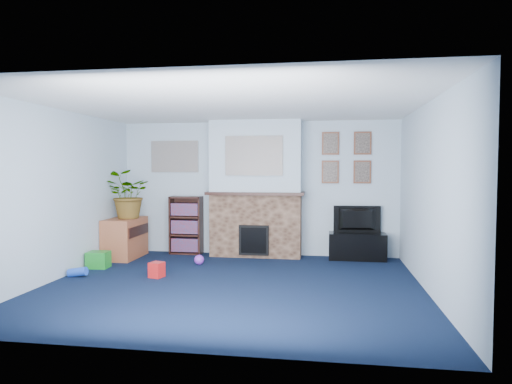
% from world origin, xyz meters
% --- Properties ---
extents(floor, '(5.00, 4.50, 0.01)m').
position_xyz_m(floor, '(0.00, 0.00, 0.00)').
color(floor, black).
rests_on(floor, ground).
extents(ceiling, '(5.00, 4.50, 0.01)m').
position_xyz_m(ceiling, '(0.00, 0.00, 2.40)').
color(ceiling, white).
rests_on(ceiling, wall_back).
extents(wall_back, '(5.00, 0.04, 2.40)m').
position_xyz_m(wall_back, '(0.00, 2.25, 1.20)').
color(wall_back, '#AABECD').
rests_on(wall_back, ground).
extents(wall_front, '(5.00, 0.04, 2.40)m').
position_xyz_m(wall_front, '(0.00, -2.25, 1.20)').
color(wall_front, '#AABECD').
rests_on(wall_front, ground).
extents(wall_left, '(0.04, 4.50, 2.40)m').
position_xyz_m(wall_left, '(-2.50, 0.00, 1.20)').
color(wall_left, '#AABECD').
rests_on(wall_left, ground).
extents(wall_right, '(0.04, 4.50, 2.40)m').
position_xyz_m(wall_right, '(2.50, 0.00, 1.20)').
color(wall_right, '#AABECD').
rests_on(wall_right, ground).
extents(chimney_breast, '(1.72, 0.50, 2.40)m').
position_xyz_m(chimney_breast, '(0.00, 2.05, 1.18)').
color(chimney_breast, brown).
rests_on(chimney_breast, ground).
extents(collage_main, '(1.00, 0.03, 0.68)m').
position_xyz_m(collage_main, '(0.00, 1.84, 1.78)').
color(collage_main, gray).
rests_on(collage_main, chimney_breast).
extents(collage_left, '(0.90, 0.03, 0.58)m').
position_xyz_m(collage_left, '(-1.55, 2.23, 1.78)').
color(collage_left, gray).
rests_on(collage_left, wall_back).
extents(portrait_tl, '(0.30, 0.03, 0.40)m').
position_xyz_m(portrait_tl, '(1.30, 2.23, 2.00)').
color(portrait_tl, brown).
rests_on(portrait_tl, wall_back).
extents(portrait_tr, '(0.30, 0.03, 0.40)m').
position_xyz_m(portrait_tr, '(1.85, 2.23, 2.00)').
color(portrait_tr, brown).
rests_on(portrait_tr, wall_back).
extents(portrait_bl, '(0.30, 0.03, 0.40)m').
position_xyz_m(portrait_bl, '(1.30, 2.23, 1.50)').
color(portrait_bl, brown).
rests_on(portrait_bl, wall_back).
extents(portrait_br, '(0.30, 0.03, 0.40)m').
position_xyz_m(portrait_br, '(1.85, 2.23, 1.50)').
color(portrait_br, brown).
rests_on(portrait_br, wall_back).
extents(tv_stand, '(0.96, 0.40, 0.45)m').
position_xyz_m(tv_stand, '(1.76, 2.03, 0.23)').
color(tv_stand, black).
rests_on(tv_stand, ground).
extents(television, '(0.81, 0.13, 0.46)m').
position_xyz_m(television, '(1.76, 2.05, 0.69)').
color(television, black).
rests_on(television, tv_stand).
extents(bookshelf, '(0.58, 0.28, 1.05)m').
position_xyz_m(bookshelf, '(-1.30, 2.11, 0.50)').
color(bookshelf, black).
rests_on(bookshelf, ground).
extents(sideboard, '(0.49, 0.89, 0.69)m').
position_xyz_m(sideboard, '(-2.24, 1.57, 0.35)').
color(sideboard, '#A35534').
rests_on(sideboard, ground).
extents(potted_plant, '(0.95, 0.89, 0.84)m').
position_xyz_m(potted_plant, '(-2.19, 1.52, 1.11)').
color(potted_plant, '#26661E').
rests_on(potted_plant, sideboard).
extents(mantel_clock, '(0.09, 0.06, 0.13)m').
position_xyz_m(mantel_clock, '(-0.02, 2.00, 1.22)').
color(mantel_clock, gold).
rests_on(mantel_clock, chimney_breast).
extents(mantel_candle, '(0.06, 0.06, 0.18)m').
position_xyz_m(mantel_candle, '(0.24, 2.00, 1.23)').
color(mantel_candle, '#B2BFC6').
rests_on(mantel_candle, chimney_breast).
extents(mantel_teddy, '(0.13, 0.13, 0.13)m').
position_xyz_m(mantel_teddy, '(-0.57, 2.00, 1.22)').
color(mantel_teddy, gray).
rests_on(mantel_teddy, chimney_breast).
extents(mantel_can, '(0.06, 0.06, 0.13)m').
position_xyz_m(mantel_can, '(0.68, 2.00, 1.21)').
color(mantel_can, red).
rests_on(mantel_can, chimney_breast).
extents(green_crate, '(0.34, 0.28, 0.26)m').
position_xyz_m(green_crate, '(-2.30, 0.73, 0.14)').
color(green_crate, '#198C26').
rests_on(green_crate, ground).
extents(toy_ball, '(0.16, 0.16, 0.16)m').
position_xyz_m(toy_ball, '(-0.80, 1.20, 0.09)').
color(toy_ball, purple).
rests_on(toy_ball, ground).
extents(toy_block, '(0.22, 0.22, 0.22)m').
position_xyz_m(toy_block, '(-1.16, 0.27, 0.11)').
color(toy_block, red).
rests_on(toy_block, ground).
extents(toy_tube, '(0.28, 0.13, 0.16)m').
position_xyz_m(toy_tube, '(-2.30, 0.12, 0.07)').
color(toy_tube, blue).
rests_on(toy_tube, ground).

